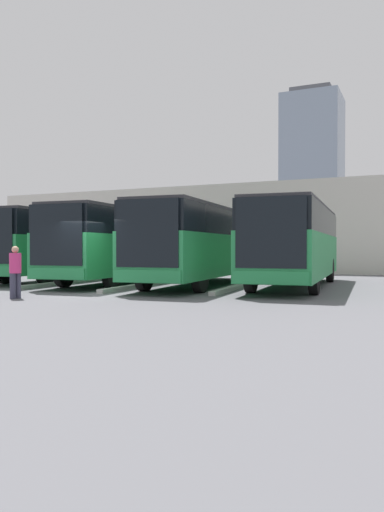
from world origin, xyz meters
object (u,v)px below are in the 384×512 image
bus_0 (296,242)px  pedestrian (15,270)px  bus_2 (127,243)px  bus_1 (202,242)px  bus_3 (69,243)px

bus_0 → pedestrian: size_ratio=6.81×
bus_2 → pedestrian: bearing=90.6°
bus_1 → bus_3: 7.58m
bus_2 → bus_3: same height
bus_1 → pedestrian: (3.12, 7.40, -0.94)m
bus_0 → bus_2: 7.56m
bus_0 → bus_1: 3.86m
bus_0 → bus_2: (7.54, 0.65, 0.00)m
bus_1 → bus_3: same height
bus_2 → pedestrian: size_ratio=6.81×
pedestrian → bus_0: bearing=-34.0°
bus_0 → pedestrian: 10.79m
bus_2 → bus_3: (3.77, -0.65, 0.00)m
bus_0 → bus_1: (3.77, 0.85, 0.00)m
bus_3 → bus_0: bearing=175.7°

